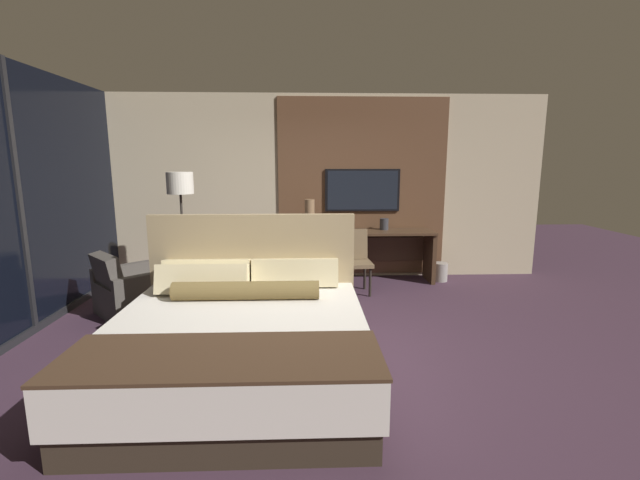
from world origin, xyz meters
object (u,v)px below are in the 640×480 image
armchair_by_window (132,293)px  floor_lamp (181,193)px  bed (240,339)px  desk (363,246)px  desk_chair (354,256)px  vase_tall (310,215)px  vase_short (384,224)px  tv (362,190)px  book (325,230)px  waste_bin (440,272)px

armchair_by_window → floor_lamp: size_ratio=0.62×
bed → desk: size_ratio=1.03×
desk → floor_lamp: bearing=-164.2°
bed → desk_chair: size_ratio=2.46×
desk → vase_tall: size_ratio=4.39×
vase_short → vase_tall: bearing=-174.6°
tv → bed: bearing=-114.3°
bed → vase_short: size_ratio=12.54×
desk → tv: bearing=90.0°
floor_lamp → vase_tall: bearing=21.5°
desk → vase_short: size_ratio=12.19×
tv → vase_tall: 0.93m
tv → vase_short: tv is taller
desk_chair → floor_lamp: bearing=179.6°
book → waste_bin: book is taller
floor_lamp → vase_short: floor_lamp is taller
vase_tall → book: (0.22, 0.05, -0.22)m
book → waste_bin: bearing=-2.7°
desk → vase_short: 0.46m
desk → book: size_ratio=8.25×
book → waste_bin: (1.77, -0.08, -0.65)m
desk → floor_lamp: floor_lamp is taller
bed → vase_short: bed is taller
desk → desk_chair: bearing=-110.9°
desk_chair → armchair_by_window: 2.87m
desk_chair → floor_lamp: (-2.29, -0.15, 0.88)m
bed → vase_tall: 3.05m
armchair_by_window → book: book is taller
desk → desk_chair: size_ratio=2.39×
bed → desk: bed is taller
tv → floor_lamp: tv is taller
bed → armchair_by_window: 2.20m
floor_lamp → book: (1.91, 0.72, -0.60)m
desk → tv: tv is taller
floor_lamp → armchair_by_window: bearing=-124.5°
tv → waste_bin: size_ratio=4.09×
desk_chair → floor_lamp: 2.46m
vase_tall → bed: bearing=-102.0°
bed → waste_bin: 3.89m
desk_chair → armchair_by_window: (-2.74, -0.81, -0.25)m
tv → vase_short: size_ratio=6.72×
bed → tv: bearing=65.7°
armchair_by_window → vase_short: 3.62m
desk_chair → floor_lamp: size_ratio=0.52×
vase_tall → waste_bin: size_ratio=1.69×
desk → armchair_by_window: size_ratio=2.00×
desk_chair → vase_tall: size_ratio=1.83×
armchair_by_window → vase_tall: vase_tall is taller
tv → waste_bin: tv is taller
desk → tv: 0.86m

